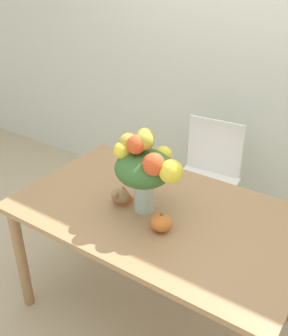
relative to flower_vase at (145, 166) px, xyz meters
The scene contains 7 objects.
ground_plane 0.98m from the flower_vase, 35.96° to the left, with size 12.00×12.00×0.00m, color tan.
wall_back 1.38m from the flower_vase, 87.48° to the left, with size 8.00×0.06×2.70m.
dining_table 0.35m from the flower_vase, 35.96° to the left, with size 1.47×0.89×0.72m.
flower_vase is the anchor object (origin of this frame).
pumpkin 0.27m from the flower_vase, 30.32° to the right, with size 0.10×0.10×0.10m.
turkey_figurine 0.26m from the flower_vase, behind, with size 0.11×0.14×0.09m.
dining_chair_near_window 0.99m from the flower_vase, 93.75° to the left, with size 0.45×0.45×0.87m.
Camera 1 is at (0.85, -1.40, 1.87)m, focal length 42.00 mm.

